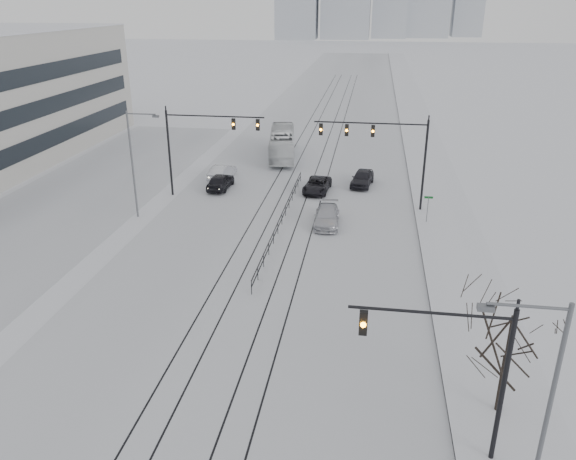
% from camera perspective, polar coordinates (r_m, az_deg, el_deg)
% --- Properties ---
extents(road, '(22.00, 260.00, 0.02)m').
position_cam_1_polar(road, '(74.77, 3.08, 9.05)').
color(road, silver).
rests_on(road, ground).
extents(sidewalk_east, '(5.00, 260.00, 0.16)m').
position_cam_1_polar(sidewalk_east, '(74.72, 13.55, 8.52)').
color(sidewalk_east, silver).
rests_on(sidewalk_east, ground).
extents(curb, '(0.10, 260.00, 0.12)m').
position_cam_1_polar(curb, '(74.55, 11.66, 8.63)').
color(curb, gray).
rests_on(curb, ground).
extents(parking_strip, '(14.00, 60.00, 0.03)m').
position_cam_1_polar(parking_strip, '(57.18, -20.01, 3.49)').
color(parking_strip, silver).
rests_on(parking_strip, ground).
extents(tram_rails, '(5.30, 180.00, 0.01)m').
position_cam_1_polar(tram_rails, '(55.61, 1.02, 4.37)').
color(tram_rails, black).
rests_on(tram_rails, ground).
extents(traffic_mast_near, '(6.10, 0.37, 7.00)m').
position_cam_1_polar(traffic_mast_near, '(22.70, 17.31, -12.73)').
color(traffic_mast_near, black).
rests_on(traffic_mast_near, ground).
extents(traffic_mast_ne, '(9.60, 0.37, 8.00)m').
position_cam_1_polar(traffic_mast_ne, '(48.80, 9.90, 8.47)').
color(traffic_mast_ne, black).
rests_on(traffic_mast_ne, ground).
extents(traffic_mast_nw, '(9.10, 0.37, 8.00)m').
position_cam_1_polar(traffic_mast_nw, '(52.14, -8.98, 9.21)').
color(traffic_mast_nw, black).
rests_on(traffic_mast_nw, ground).
extents(street_light_east, '(2.73, 0.25, 9.00)m').
position_cam_1_polar(street_light_east, '(20.41, 24.18, -16.05)').
color(street_light_east, '#595B60').
rests_on(street_light_east, ground).
extents(street_light_west, '(2.73, 0.25, 9.00)m').
position_cam_1_polar(street_light_west, '(48.06, -15.28, 7.12)').
color(street_light_west, '#595B60').
rests_on(street_light_west, ground).
extents(bare_tree, '(4.40, 4.40, 6.10)m').
position_cam_1_polar(bare_tree, '(25.72, 21.78, -9.11)').
color(bare_tree, black).
rests_on(bare_tree, ground).
extents(median_fence, '(0.06, 24.00, 1.00)m').
position_cam_1_polar(median_fence, '(46.12, -0.62, 1.16)').
color(median_fence, black).
rests_on(median_fence, ground).
extents(street_sign, '(0.70, 0.06, 2.40)m').
position_cam_1_polar(street_sign, '(47.35, 14.02, 2.44)').
color(street_sign, '#595B60').
rests_on(street_sign, ground).
extents(sedan_sb_inner, '(2.01, 4.61, 1.55)m').
position_cam_1_polar(sedan_sb_inner, '(55.32, -6.88, 4.93)').
color(sedan_sb_inner, black).
rests_on(sedan_sb_inner, ground).
extents(sedan_sb_outer, '(2.16, 4.61, 1.46)m').
position_cam_1_polar(sedan_sb_outer, '(58.53, -6.70, 5.87)').
color(sedan_sb_outer, '#BABCC3').
rests_on(sedan_sb_outer, ground).
extents(sedan_nb_front, '(2.64, 4.99, 1.34)m').
position_cam_1_polar(sedan_nb_front, '(54.18, 2.98, 4.57)').
color(sedan_nb_front, black).
rests_on(sedan_nb_front, ground).
extents(sedan_nb_right, '(2.17, 4.97, 1.42)m').
position_cam_1_polar(sedan_nb_right, '(46.17, 3.97, 1.37)').
color(sedan_nb_right, '#B8B9C1').
rests_on(sedan_nb_right, ground).
extents(sedan_nb_far, '(2.55, 4.83, 1.57)m').
position_cam_1_polar(sedan_nb_far, '(56.39, 7.55, 5.24)').
color(sedan_nb_far, black).
rests_on(sedan_nb_far, ground).
extents(box_truck, '(4.35, 11.99, 3.27)m').
position_cam_1_polar(box_truck, '(66.18, -0.59, 8.77)').
color(box_truck, silver).
rests_on(box_truck, ground).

